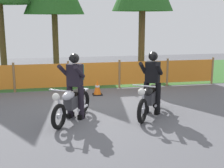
% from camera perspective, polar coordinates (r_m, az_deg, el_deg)
% --- Properties ---
extents(ground, '(24.00, 24.00, 0.02)m').
position_cam_1_polar(ground, '(8.78, -1.00, -4.68)').
color(ground, '#5B5B60').
extents(grass_verge, '(24.00, 6.27, 0.01)m').
position_cam_1_polar(grass_verge, '(14.25, -5.03, 1.94)').
color(grass_verge, '#386B2D').
rests_on(grass_verge, ground).
extents(barrier_fence, '(9.44, 0.08, 1.05)m').
position_cam_1_polar(barrier_fence, '(11.10, -3.33, 1.81)').
color(barrier_fence, olive).
rests_on(barrier_fence, ground).
extents(motorcycle_lead, '(1.20, 1.71, 0.94)m').
position_cam_1_polar(motorcycle_lead, '(8.12, 7.12, -2.77)').
color(motorcycle_lead, black).
rests_on(motorcycle_lead, ground).
extents(motorcycle_trailing, '(1.11, 1.72, 0.92)m').
position_cam_1_polar(motorcycle_trailing, '(7.73, -7.53, -3.62)').
color(motorcycle_trailing, black).
rests_on(motorcycle_trailing, ground).
extents(rider_lead, '(0.72, 0.79, 1.69)m').
position_cam_1_polar(rider_lead, '(8.22, 7.60, 0.94)').
color(rider_lead, black).
rests_on(rider_lead, ground).
extents(rider_trailing, '(0.71, 0.79, 1.69)m').
position_cam_1_polar(rider_trailing, '(7.79, -6.93, 0.34)').
color(rider_trailing, black).
rests_on(rider_trailing, ground).
extents(traffic_cone, '(0.32, 0.32, 0.53)m').
position_cam_1_polar(traffic_cone, '(10.26, -2.76, -0.64)').
color(traffic_cone, black).
rests_on(traffic_cone, ground).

